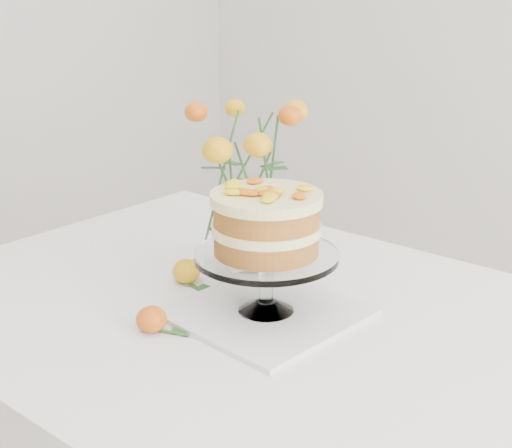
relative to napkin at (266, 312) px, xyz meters
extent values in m
cube|color=tan|center=(0.03, 0.01, -0.03)|extent=(1.40, 0.90, 0.04)
cylinder|color=tan|center=(-0.59, 0.38, -0.41)|extent=(0.06, 0.06, 0.71)
cube|color=white|center=(0.03, 0.01, -0.01)|extent=(1.42, 0.92, 0.01)
cube|color=white|center=(0.03, 0.47, -0.11)|extent=(1.42, 0.01, 0.20)
cube|color=white|center=(-0.68, 0.01, -0.11)|extent=(0.01, 0.92, 0.20)
cube|color=silver|center=(0.00, 0.00, 0.00)|extent=(0.31, 0.31, 0.01)
cylinder|color=white|center=(0.00, 0.00, 0.06)|extent=(0.03, 0.03, 0.08)
cylinder|color=white|center=(0.00, 0.00, 0.11)|extent=(0.25, 0.25, 0.01)
cylinder|color=#9D4B23|center=(0.00, 0.00, 0.13)|extent=(0.24, 0.24, 0.04)
cylinder|color=#FFFBA4|center=(0.00, 0.00, 0.16)|extent=(0.25, 0.25, 0.02)
cylinder|color=#9D4B23|center=(0.00, 0.00, 0.18)|extent=(0.24, 0.24, 0.04)
cylinder|color=#FFFBA4|center=(0.00, 0.00, 0.21)|extent=(0.25, 0.25, 0.02)
cylinder|color=white|center=(-0.15, 0.12, 0.00)|extent=(0.06, 0.06, 0.01)
cylinder|color=white|center=(-0.15, 0.12, 0.05)|extent=(0.08, 0.08, 0.09)
ellipsoid|color=gold|center=(-0.21, 0.01, 0.02)|extent=(0.06, 0.06, 0.05)
cylinder|color=#2B5923|center=(-0.17, 0.00, 0.00)|extent=(0.07, 0.03, 0.01)
ellipsoid|color=#C15709|center=(-0.11, -0.17, 0.02)|extent=(0.05, 0.05, 0.04)
cylinder|color=#2B5923|center=(-0.07, -0.16, 0.00)|extent=(0.06, 0.03, 0.01)
ellipsoid|color=yellow|center=(-0.09, -0.09, 0.00)|extent=(0.03, 0.02, 0.00)
ellipsoid|color=yellow|center=(0.01, -0.13, 0.00)|extent=(0.03, 0.02, 0.00)
camera|label=1|loc=(0.72, -0.89, 0.56)|focal=50.00mm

